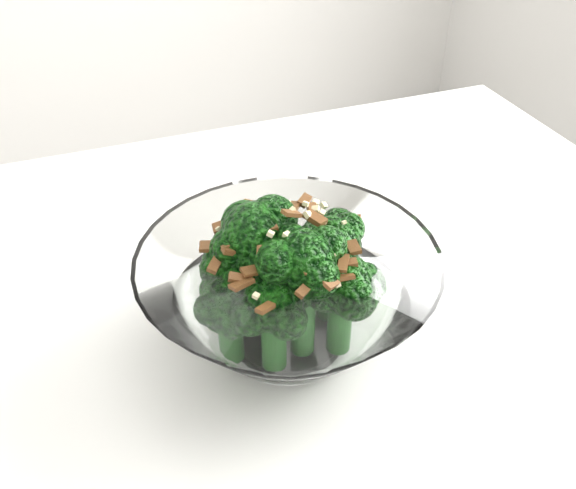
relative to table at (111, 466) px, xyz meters
name	(u,v)px	position (x,y,z in m)	size (l,w,h in m)	color
table	(111,466)	(0.00, 0.00, 0.00)	(1.26, 0.89, 0.75)	white
broccoli_dish	(287,290)	(0.16, 0.01, 0.12)	(0.23, 0.23, 0.13)	white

